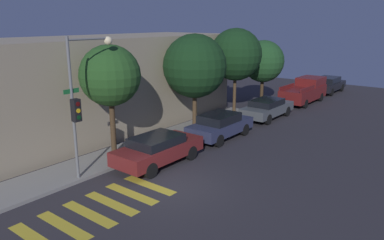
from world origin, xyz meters
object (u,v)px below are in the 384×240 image
(sedan_tail_of_row, at_px, (328,84))
(tree_far_end, at_px, (236,55))
(tree_behind_truck, at_px, (263,61))
(sedan_near_corner, at_px, (158,149))
(traffic_light_pole, at_px, (82,92))
(tree_midblock, at_px, (195,66))
(sedan_far_end, at_px, (267,108))
(pickup_truck, at_px, (305,91))
(tree_near_corner, at_px, (110,76))
(sedan_middle, at_px, (220,125))

(sedan_tail_of_row, height_order, tree_far_end, tree_far_end)
(tree_behind_truck, bearing_deg, sedan_near_corner, -170.89)
(traffic_light_pole, bearing_deg, tree_midblock, 6.68)
(sedan_far_end, distance_m, tree_behind_truck, 4.97)
(traffic_light_pole, xyz_separation_m, pickup_truck, (20.20, -1.27, -2.73))
(pickup_truck, relative_size, sedan_tail_of_row, 1.15)
(tree_near_corner, distance_m, tree_midblock, 6.36)
(sedan_far_end, bearing_deg, tree_midblock, 155.78)
(sedan_middle, height_order, tree_midblock, tree_midblock)
(sedan_near_corner, bearing_deg, tree_far_end, 12.60)
(sedan_near_corner, bearing_deg, traffic_light_pole, 156.64)
(sedan_middle, relative_size, pickup_truck, 0.81)
(pickup_truck, xyz_separation_m, tree_midblock, (-11.57, 2.28, 2.88))
(sedan_far_end, xyz_separation_m, sedan_tail_of_row, (12.03, -0.00, 0.05))
(sedan_near_corner, bearing_deg, tree_behind_truck, 9.11)
(tree_midblock, bearing_deg, sedan_far_end, -24.22)
(sedan_tail_of_row, distance_m, tree_near_corner, 23.79)
(sedan_tail_of_row, xyz_separation_m, tree_midblock, (-17.11, 2.28, 3.08))
(pickup_truck, height_order, tree_midblock, tree_midblock)
(sedan_near_corner, relative_size, tree_far_end, 0.74)
(tree_far_end, xyz_separation_m, tree_behind_truck, (4.02, 0.00, -0.79))
(tree_near_corner, bearing_deg, tree_far_end, 0.00)
(pickup_truck, height_order, sedan_tail_of_row, pickup_truck)
(pickup_truck, xyz_separation_m, tree_far_end, (-7.04, 2.28, 3.24))
(tree_behind_truck, bearing_deg, tree_far_end, 180.00)
(tree_far_end, height_order, tree_behind_truck, tree_far_end)
(sedan_near_corner, distance_m, pickup_truck, 17.25)
(traffic_light_pole, distance_m, tree_near_corner, 2.50)
(traffic_light_pole, xyz_separation_m, sedan_middle, (8.02, -1.27, -2.94))
(sedan_far_end, distance_m, pickup_truck, 6.51)
(traffic_light_pole, distance_m, sedan_tail_of_row, 25.93)
(tree_behind_truck, bearing_deg, tree_near_corner, 180.00)
(sedan_near_corner, relative_size, sedan_far_end, 0.97)
(traffic_light_pole, xyz_separation_m, sedan_tail_of_row, (25.73, -1.27, -2.93))
(sedan_near_corner, height_order, tree_near_corner, tree_near_corner)
(traffic_light_pole, bearing_deg, tree_near_corner, 24.00)
(tree_near_corner, xyz_separation_m, tree_midblock, (6.36, 0.00, -0.14))
(pickup_truck, bearing_deg, tree_near_corner, 172.74)
(sedan_near_corner, height_order, pickup_truck, pickup_truck)
(sedan_middle, distance_m, tree_far_end, 6.60)
(sedan_middle, height_order, tree_far_end, tree_far_end)
(sedan_middle, bearing_deg, tree_near_corner, 158.36)
(pickup_truck, bearing_deg, sedan_tail_of_row, 0.00)
(traffic_light_pole, bearing_deg, sedan_near_corner, -23.36)
(traffic_light_pole, height_order, tree_behind_truck, traffic_light_pole)
(traffic_light_pole, distance_m, sedan_near_corner, 4.36)
(traffic_light_pole, xyz_separation_m, tree_behind_truck, (17.18, 1.01, -0.27))
(sedan_tail_of_row, bearing_deg, sedan_middle, 180.00)
(traffic_light_pole, bearing_deg, tree_far_end, 4.39)
(pickup_truck, relative_size, tree_midblock, 0.92)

